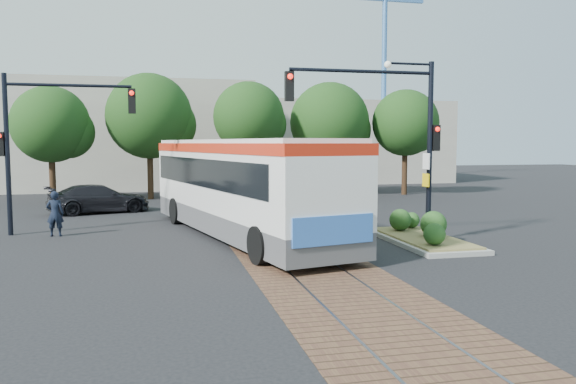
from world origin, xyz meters
name	(u,v)px	position (x,y,z in m)	size (l,w,h in m)	color
ground	(281,243)	(0.00, 0.00, 0.00)	(120.00, 120.00, 0.00)	black
trackbed	(260,226)	(0.00, 4.00, 0.01)	(3.60, 40.00, 0.02)	brown
tree_row	(243,120)	(1.21, 16.42, 4.85)	(26.40, 5.60, 7.67)	#382314
warehouses	(200,139)	(-0.53, 28.75, 3.81)	(40.00, 13.00, 8.00)	#ADA899
crane	(384,68)	(18.00, 34.00, 10.88)	(8.00, 0.50, 18.00)	#3F72B2
city_bus	(240,183)	(-1.14, 1.80, 1.99)	(5.75, 13.60, 3.57)	#49494C
traffic_island	(422,233)	(4.82, -0.90, 0.33)	(2.20, 5.20, 1.13)	gray
signal_pole_main	(397,122)	(3.86, -0.81, 4.16)	(5.49, 0.46, 6.00)	black
signal_pole_left	(39,132)	(-8.37, 4.00, 3.86)	(4.99, 0.34, 6.00)	black
officer	(55,214)	(-7.81, 3.31, 0.84)	(0.61, 0.40, 1.69)	black
parked_car	(99,199)	(-6.93, 10.33, 0.70)	(1.97, 4.84, 1.41)	black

